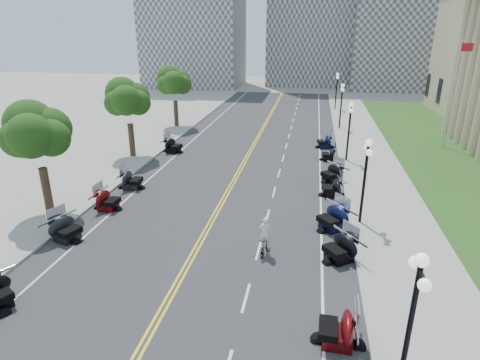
{
  "coord_description": "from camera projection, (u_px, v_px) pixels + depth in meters",
  "views": [
    {
      "loc": [
        5.47,
        -17.94,
        10.66
      ],
      "look_at": [
        1.37,
        4.69,
        2.0
      ],
      "focal_mm": 30.0,
      "sensor_mm": 36.0,
      "label": 1
    }
  ],
  "objects": [
    {
      "name": "ground",
      "position": [
        199.0,
        244.0,
        21.19
      ],
      "size": [
        160.0,
        160.0,
        0.0
      ],
      "primitive_type": "plane",
      "color": "gray"
    },
    {
      "name": "road",
      "position": [
        235.0,
        179.0,
        30.4
      ],
      "size": [
        16.0,
        90.0,
        0.01
      ],
      "primitive_type": "cube",
      "color": "#333335",
      "rests_on": "ground"
    },
    {
      "name": "centerline_yellow_a",
      "position": [
        233.0,
        179.0,
        30.42
      ],
      "size": [
        0.12,
        90.0,
        0.0
      ],
      "primitive_type": "cube",
      "color": "yellow",
      "rests_on": "road"
    },
    {
      "name": "centerline_yellow_b",
      "position": [
        236.0,
        179.0,
        30.38
      ],
      "size": [
        0.12,
        90.0,
        0.0
      ],
      "primitive_type": "cube",
      "color": "yellow",
      "rests_on": "road"
    },
    {
      "name": "edge_line_north",
      "position": [
        320.0,
        185.0,
        29.33
      ],
      "size": [
        0.12,
        90.0,
        0.0
      ],
      "primitive_type": "cube",
      "color": "white",
      "rests_on": "road"
    },
    {
      "name": "edge_line_south",
      "position": [
        155.0,
        174.0,
        31.46
      ],
      "size": [
        0.12,
        90.0,
        0.0
      ],
      "primitive_type": "cube",
      "color": "white",
      "rests_on": "road"
    },
    {
      "name": "lane_dash_5",
      "position": [
        246.0,
        298.0,
        16.97
      ],
      "size": [
        0.12,
        2.0,
        0.0
      ],
      "primitive_type": "cube",
      "color": "white",
      "rests_on": "road"
    },
    {
      "name": "lane_dash_6",
      "position": [
        259.0,
        250.0,
        20.65
      ],
      "size": [
        0.12,
        2.0,
        0.0
      ],
      "primitive_type": "cube",
      "color": "white",
      "rests_on": "road"
    },
    {
      "name": "lane_dash_7",
      "position": [
        268.0,
        216.0,
        24.34
      ],
      "size": [
        0.12,
        2.0,
        0.0
      ],
      "primitive_type": "cube",
      "color": "white",
      "rests_on": "road"
    },
    {
      "name": "lane_dash_8",
      "position": [
        274.0,
        192.0,
        28.02
      ],
      "size": [
        0.12,
        2.0,
        0.0
      ],
      "primitive_type": "cube",
      "color": "white",
      "rests_on": "road"
    },
    {
      "name": "lane_dash_9",
      "position": [
        279.0,
        173.0,
        31.71
      ],
      "size": [
        0.12,
        2.0,
        0.0
      ],
      "primitive_type": "cube",
      "color": "white",
      "rests_on": "road"
    },
    {
      "name": "lane_dash_10",
      "position": [
        283.0,
        158.0,
        35.39
      ],
      "size": [
        0.12,
        2.0,
        0.0
      ],
      "primitive_type": "cube",
      "color": "white",
      "rests_on": "road"
    },
    {
      "name": "lane_dash_11",
      "position": [
        286.0,
        146.0,
        39.07
      ],
      "size": [
        0.12,
        2.0,
        0.0
      ],
      "primitive_type": "cube",
      "color": "white",
      "rests_on": "road"
    },
    {
      "name": "lane_dash_12",
      "position": [
        289.0,
        136.0,
        42.76
      ],
      "size": [
        0.12,
        2.0,
        0.0
      ],
      "primitive_type": "cube",
      "color": "white",
      "rests_on": "road"
    },
    {
      "name": "lane_dash_13",
      "position": [
        291.0,
        127.0,
        46.44
      ],
      "size": [
        0.12,
        2.0,
        0.0
      ],
      "primitive_type": "cube",
      "color": "white",
      "rests_on": "road"
    },
    {
      "name": "lane_dash_14",
      "position": [
        293.0,
        120.0,
        50.12
      ],
      "size": [
        0.12,
        2.0,
        0.0
      ],
      "primitive_type": "cube",
      "color": "white",
      "rests_on": "road"
    },
    {
      "name": "lane_dash_15",
      "position": [
        295.0,
        114.0,
        53.81
      ],
      "size": [
        0.12,
        2.0,
        0.0
      ],
      "primitive_type": "cube",
      "color": "white",
      "rests_on": "road"
    },
    {
      "name": "lane_dash_16",
      "position": [
        296.0,
        109.0,
        57.49
      ],
      "size": [
        0.12,
        2.0,
        0.0
      ],
      "primitive_type": "cube",
      "color": "white",
      "rests_on": "road"
    },
    {
      "name": "lane_dash_17",
      "position": [
        298.0,
        104.0,
        61.17
      ],
      "size": [
        0.12,
        2.0,
        0.0
      ],
      "primitive_type": "cube",
      "color": "white",
      "rests_on": "road"
    },
    {
      "name": "lane_dash_18",
      "position": [
        299.0,
        100.0,
        64.86
      ],
      "size": [
        0.12,
        2.0,
        0.0
      ],
      "primitive_type": "cube",
      "color": "white",
      "rests_on": "road"
    },
    {
      "name": "lane_dash_19",
      "position": [
        300.0,
        96.0,
        68.54
      ],
      "size": [
        0.12,
        2.0,
        0.0
      ],
      "primitive_type": "cube",
      "color": "white",
      "rests_on": "road"
    },
    {
      "name": "sidewalk_north",
      "position": [
        379.0,
        187.0,
        28.62
      ],
      "size": [
        5.0,
        90.0,
        0.15
      ],
      "primitive_type": "cube",
      "color": "#9E9991",
      "rests_on": "ground"
    },
    {
      "name": "sidewalk_south",
      "position": [
        106.0,
        170.0,
        32.13
      ],
      "size": [
        5.0,
        90.0,
        0.15
      ],
      "primitive_type": "cube",
      "color": "#9E9991",
      "rests_on": "ground"
    },
    {
      "name": "lawn",
      "position": [
        449.0,
        160.0,
        34.83
      ],
      "size": [
        9.0,
        60.0,
        0.1
      ],
      "primitive_type": "cube",
      "color": "#356023",
      "rests_on": "ground"
    },
    {
      "name": "distant_block_a",
      "position": [
        194.0,
        16.0,
        76.71
      ],
      "size": [
        18.0,
        14.0,
        26.0
      ],
      "primitive_type": "cube",
      "color": "gray",
      "rests_on": "ground"
    },
    {
      "name": "distant_block_b",
      "position": [
        311.0,
        6.0,
        77.86
      ],
      "size": [
        16.0,
        12.0,
        30.0
      ],
      "primitive_type": "cube",
      "color": "gray",
      "rests_on": "ground"
    },
    {
      "name": "distant_block_c",
      "position": [
        409.0,
        27.0,
        73.51
      ],
      "size": [
        20.0,
        14.0,
        22.0
      ],
      "primitive_type": "cube",
      "color": "gray",
      "rests_on": "ground"
    },
    {
      "name": "street_lamp_1",
      "position": [
        409.0,
        330.0,
        11.48
      ],
      "size": [
        0.5,
        1.2,
        4.9
      ],
      "primitive_type": null,
      "color": "black",
      "rests_on": "sidewalk_north"
    },
    {
      "name": "street_lamp_2",
      "position": [
        364.0,
        182.0,
        22.53
      ],
      "size": [
        0.5,
        1.2,
        4.9
      ],
      "primitive_type": null,
      "color": "black",
      "rests_on": "sidewalk_north"
    },
    {
      "name": "street_lamp_3",
      "position": [
        349.0,
        132.0,
        33.58
      ],
      "size": [
        0.5,
        1.2,
        4.9
      ],
      "primitive_type": null,
      "color": "black",
      "rests_on": "sidewalk_north"
    },
    {
      "name": "street_lamp_4",
      "position": [
        341.0,
        107.0,
        44.63
      ],
      "size": [
        0.5,
        1.2,
        4.9
      ],
      "primitive_type": null,
      "color": "black",
      "rests_on": "sidewalk_north"
    },
    {
      "name": "street_lamp_5",
      "position": [
        336.0,
        91.0,
        55.68
      ],
      "size": [
        0.5,
        1.2,
        4.9
      ],
      "primitive_type": null,
      "color": "black",
      "rests_on": "sidewalk_north"
    },
    {
      "name": "flagpole",
      "position": [
        452.0,
        95.0,
        36.69
      ],
      "size": [
        1.1,
        0.2,
        10.0
      ],
      "primitive_type": null,
      "color": "silver",
      "rests_on": "ground"
    },
    {
      "name": "tree_2",
      "position": [
        37.0,
        139.0,
        23.03
      ],
      "size": [
        4.8,
        4.8,
        9.2
      ],
      "primitive_type": null,
      "color": "#235619",
      "rests_on": "sidewalk_south"
    },
    {
      "name": "tree_3",
      "position": [
        128.0,
        104.0,
        34.08
      ],
      "size": [
        4.8,
        4.8,
        9.2
      ],
      "primitive_type": null,
      "color": "#235619",
      "rests_on": "sidewalk_south"
    },
    {
      "name": "tree_4",
      "position": [
        174.0,
        85.0,
        45.13
      ],
      "size": [
        4.8,
        4.8,
        9.2
      ],
      "primitive_type": null,
      "color": "#235619",
      "rests_on": "sidewalk_south"
    },
    {
      "name": "motorcycle_n_4",
      "position": [
        338.0,
        327.0,
        14.27
      ],
      "size": [
        2.18,
        2.18,
        1.47
      ],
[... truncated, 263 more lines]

